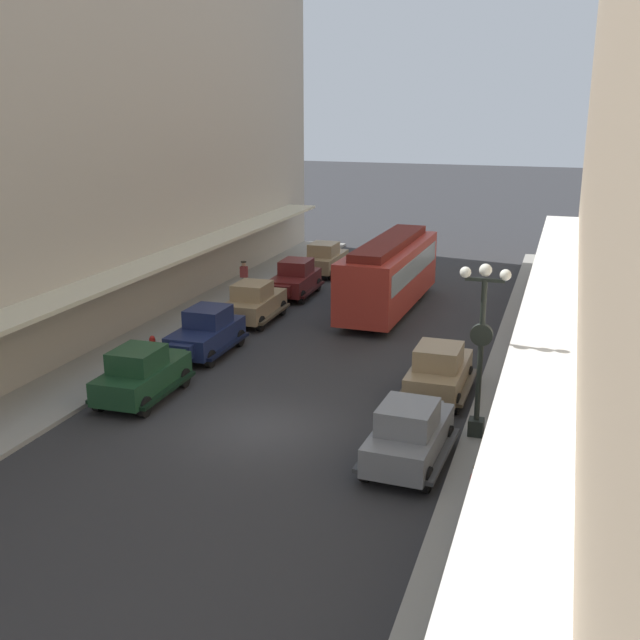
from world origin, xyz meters
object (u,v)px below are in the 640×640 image
(pedestrian_1, at_px, (555,331))
(pedestrian_2, at_px, (502,500))
(parked_car_2, at_px, (142,372))
(parked_car_3, at_px, (439,370))
(parked_car_4, at_px, (254,301))
(fire_hydrant, at_px, (153,346))
(parked_car_5, at_px, (295,278))
(pedestrian_4, at_px, (520,349))
(pedestrian_3, at_px, (495,457))
(parked_car_1, at_px, (325,258))
(streetcar, at_px, (389,271))
(parked_car_0, at_px, (409,433))
(pedestrian_5, at_px, (477,499))
(lamp_post_with_clock, at_px, (481,344))
(parked_car_6, at_px, (206,331))
(pedestrian_0, at_px, (244,277))

(pedestrian_1, relative_size, pedestrian_2, 1.00)
(parked_car_2, distance_m, parked_car_3, 9.96)
(parked_car_4, xyz_separation_m, fire_hydrant, (-1.67, -6.12, -0.38))
(parked_car_5, bearing_deg, fire_hydrant, -99.39)
(parked_car_4, height_order, pedestrian_4, parked_car_4)
(parked_car_2, bearing_deg, parked_car_5, 89.65)
(parked_car_2, bearing_deg, pedestrian_3, -13.39)
(parked_car_1, xyz_separation_m, parked_car_4, (-0.04, -10.27, 0.00))
(streetcar, bearing_deg, pedestrian_3, -68.02)
(parked_car_2, bearing_deg, parked_car_0, -11.62)
(pedestrian_1, distance_m, pedestrian_5, 14.26)
(pedestrian_2, bearing_deg, streetcar, 110.65)
(parked_car_0, distance_m, parked_car_2, 9.65)
(parked_car_1, distance_m, parked_car_2, 20.06)
(parked_car_0, relative_size, parked_car_3, 1.01)
(parked_car_1, distance_m, lamp_post_with_clock, 22.78)
(parked_car_4, bearing_deg, parked_car_6, -89.97)
(lamp_post_with_clock, xyz_separation_m, fire_hydrant, (-12.75, 3.44, -2.42))
(parked_car_0, bearing_deg, parked_car_3, 90.83)
(lamp_post_with_clock, xyz_separation_m, pedestrian_0, (-13.35, 13.61, -1.97))
(parked_car_3, xyz_separation_m, fire_hydrant, (-11.11, 0.32, -0.38))
(parked_car_6, relative_size, pedestrian_4, 2.55)
(lamp_post_with_clock, bearing_deg, parked_car_6, 156.97)
(pedestrian_2, distance_m, pedestrian_3, 2.19)
(parked_car_0, distance_m, parked_car_1, 23.96)
(pedestrian_5, bearing_deg, parked_car_4, 128.16)
(parked_car_5, xyz_separation_m, pedestrian_4, (11.72, -8.44, 0.07))
(parked_car_5, bearing_deg, pedestrian_2, -58.38)
(streetcar, bearing_deg, parked_car_0, -74.81)
(parked_car_3, bearing_deg, parked_car_1, 119.37)
(parked_car_2, bearing_deg, streetcar, 68.68)
(pedestrian_3, distance_m, pedestrian_5, 2.33)
(parked_car_2, distance_m, parked_car_4, 9.80)
(parked_car_4, bearing_deg, parked_car_3, -34.29)
(parked_car_5, height_order, streetcar, streetcar)
(pedestrian_5, bearing_deg, parked_car_6, 139.30)
(parked_car_6, bearing_deg, parked_car_0, -35.92)
(parked_car_4, bearing_deg, parked_car_0, -50.97)
(pedestrian_5, bearing_deg, parked_car_0, 124.77)
(fire_hydrant, xyz_separation_m, pedestrian_5, (13.41, -8.82, 0.45))
(parked_car_5, xyz_separation_m, fire_hydrant, (-1.83, -11.05, -0.38))
(lamp_post_with_clock, height_order, fire_hydrant, lamp_post_with_clock)
(parked_car_1, height_order, pedestrian_2, parked_car_1)
(parked_car_4, distance_m, pedestrian_1, 13.04)
(pedestrian_2, relative_size, pedestrian_3, 1.00)
(pedestrian_1, distance_m, pedestrian_2, 14.05)
(parked_car_1, bearing_deg, lamp_post_with_clock, -60.88)
(parked_car_1, xyz_separation_m, fire_hydrant, (-1.71, -16.38, -0.38))
(parked_car_0, distance_m, fire_hydrant, 12.52)
(parked_car_3, xyz_separation_m, parked_car_6, (-9.44, 1.59, 0.00))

